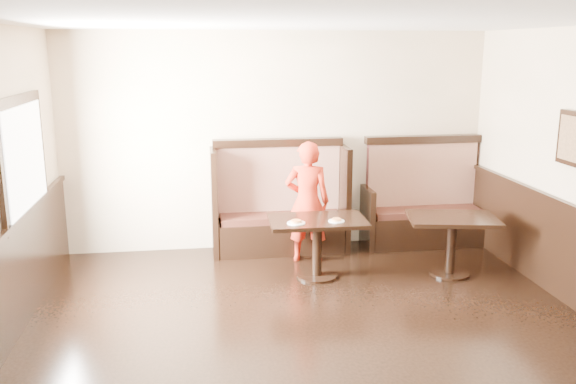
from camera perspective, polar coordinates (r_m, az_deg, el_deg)
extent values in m
plane|color=black|center=(5.09, 4.40, -17.25)|extent=(7.00, 7.00, 0.00)
plane|color=beige|center=(7.92, -1.01, 4.73)|extent=(5.50, 0.00, 5.50)
plane|color=white|center=(4.39, 5.08, 16.05)|extent=(7.00, 7.00, 0.00)
cube|color=black|center=(6.48, -23.59, 3.01)|extent=(0.05, 1.50, 1.20)
cube|color=white|center=(6.47, -23.34, 3.03)|extent=(0.01, 1.30, 1.00)
cube|color=black|center=(7.92, -0.72, -4.11)|extent=(1.60, 0.50, 0.42)
cube|color=#381912|center=(7.85, -0.72, -2.37)|extent=(1.54, 0.46, 0.09)
cube|color=#4A0E18|center=(7.94, -0.93, 1.09)|extent=(1.60, 0.12, 0.92)
cube|color=black|center=(7.85, -0.95, 4.66)|extent=(1.68, 0.16, 0.10)
cube|color=black|center=(7.83, -6.93, -0.85)|extent=(0.07, 0.72, 1.36)
cube|color=black|center=(8.04, 5.12, -0.42)|extent=(0.07, 0.72, 1.36)
cube|color=black|center=(8.40, 12.61, -3.43)|extent=(1.50, 0.50, 0.42)
cube|color=#381912|center=(8.33, 12.70, -1.78)|extent=(1.44, 0.46, 0.09)
cube|color=#4A0E18|center=(8.42, 12.35, 1.48)|extent=(1.50, 0.12, 0.92)
cube|color=black|center=(8.33, 12.52, 4.85)|extent=(1.58, 0.16, 0.10)
cube|color=black|center=(8.19, 7.26, -2.25)|extent=(0.07, 0.72, 0.80)
cube|color=black|center=(8.74, 17.29, -1.75)|extent=(0.07, 0.72, 0.80)
cube|color=black|center=(6.93, 2.76, -2.71)|extent=(1.11, 0.71, 0.05)
cylinder|color=black|center=(7.03, 2.73, -5.42)|extent=(0.11, 0.11, 0.64)
cylinder|color=black|center=(7.14, 2.70, -7.80)|extent=(0.47, 0.47, 0.03)
cube|color=black|center=(7.25, 15.17, -2.43)|extent=(1.11, 0.83, 0.05)
cylinder|color=black|center=(7.35, 15.00, -5.03)|extent=(0.11, 0.11, 0.64)
cylinder|color=black|center=(7.45, 14.86, -7.32)|extent=(0.47, 0.47, 0.03)
imported|color=red|center=(7.45, 1.82, -0.93)|extent=(0.61, 0.46, 1.50)
cylinder|color=white|center=(6.74, 0.77, -2.90)|extent=(0.20, 0.20, 0.01)
cylinder|color=tan|center=(6.73, 0.77, -2.78)|extent=(0.12, 0.12, 0.02)
cylinder|color=#EABA54|center=(6.73, 0.77, -2.68)|extent=(0.11, 0.11, 0.01)
cylinder|color=white|center=(6.84, 4.55, -2.71)|extent=(0.18, 0.18, 0.01)
cylinder|color=tan|center=(6.83, 4.55, -2.61)|extent=(0.11, 0.11, 0.01)
cylinder|color=#EABA54|center=(6.83, 4.55, -2.52)|extent=(0.10, 0.10, 0.01)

